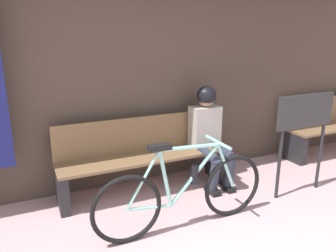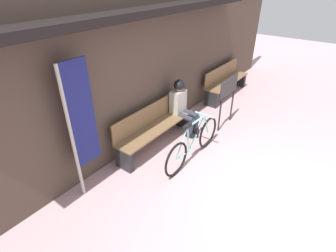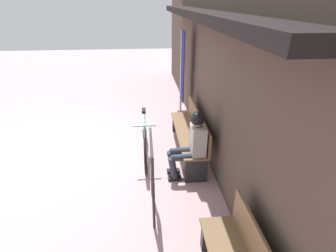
# 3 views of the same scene
# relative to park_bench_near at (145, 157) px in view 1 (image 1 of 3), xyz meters

# --- Properties ---
(storefront_wall) EXTENTS (12.00, 0.56, 3.20)m
(storefront_wall) POSITION_rel_park_bench_near_xyz_m (-0.14, 0.33, 1.26)
(storefront_wall) COLOR #4C3D33
(storefront_wall) RESTS_ON ground_plane
(park_bench_near) EXTENTS (1.94, 0.42, 0.84)m
(park_bench_near) POSITION_rel_park_bench_near_xyz_m (0.00, 0.00, 0.00)
(park_bench_near) COLOR brown
(park_bench_near) RESTS_ON ground_plane
(bicycle) EXTENTS (1.70, 0.40, 0.85)m
(bicycle) POSITION_rel_park_bench_near_xyz_m (0.05, -0.87, -0.05)
(bicycle) COLOR black
(bicycle) RESTS_ON ground_plane
(person_seated) EXTENTS (0.34, 0.60, 1.16)m
(person_seated) POSITION_rel_park_bench_near_xyz_m (0.76, -0.11, 0.26)
(person_seated) COLOR #2D3342
(person_seated) RESTS_ON ground_plane
(signboard) EXTENTS (0.75, 0.04, 1.13)m
(signboard) POSITION_rel_park_bench_near_xyz_m (1.54, -0.78, 0.43)
(signboard) COLOR #232326
(signboard) RESTS_ON ground_plane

